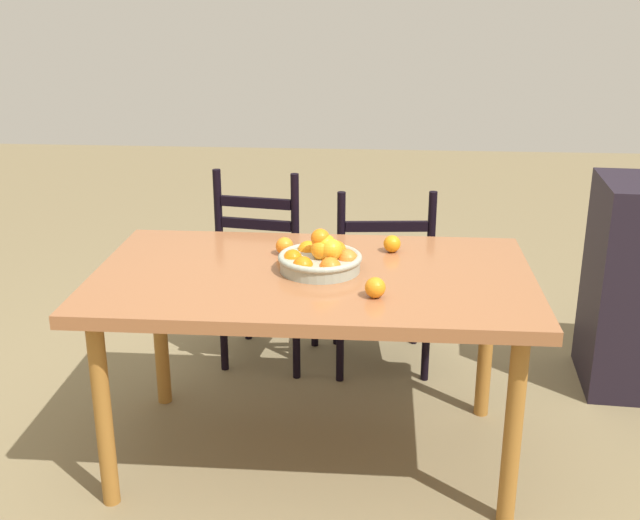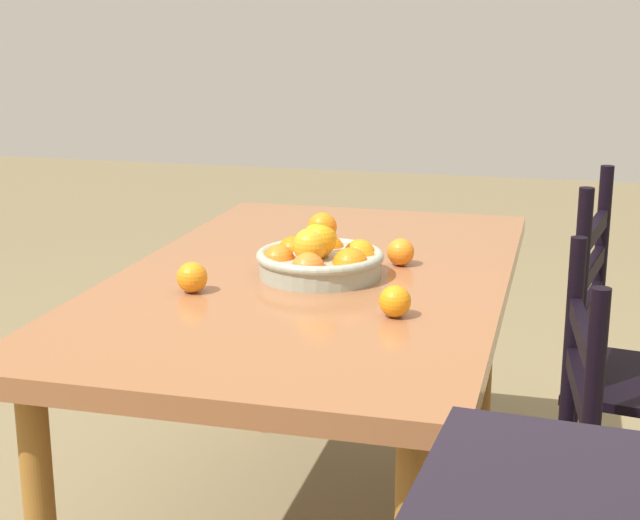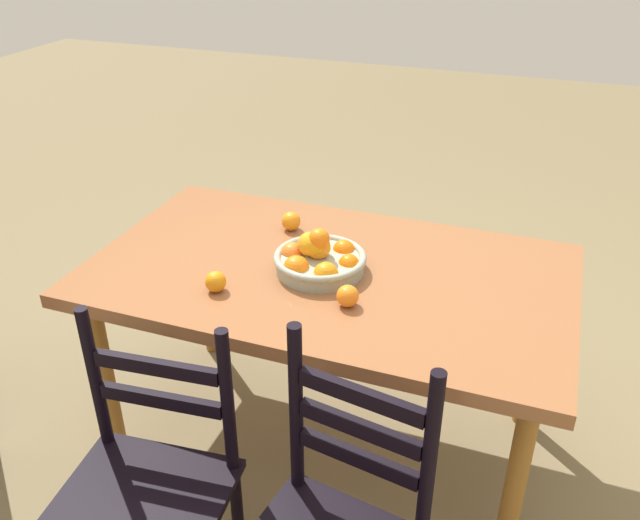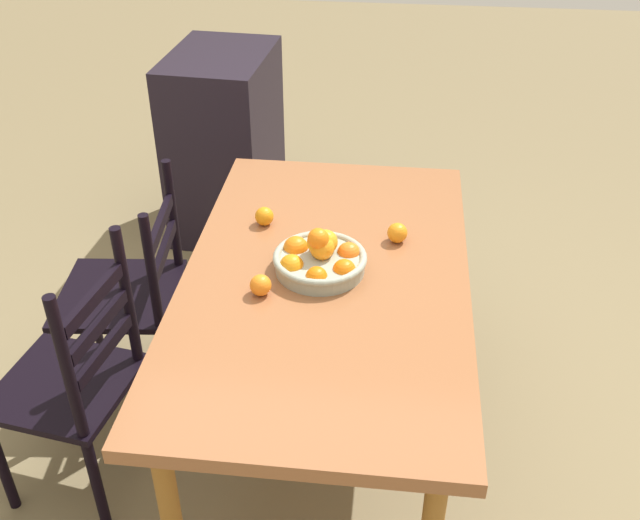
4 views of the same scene
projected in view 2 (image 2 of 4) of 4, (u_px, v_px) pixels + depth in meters
dining_table at (314, 302)px, 2.31m from camera, size 1.58×0.92×0.76m
chair_near_window at (635, 376)px, 2.45m from camera, size 0.47×0.47×0.97m
fruit_bowl at (320, 258)px, 2.25m from camera, size 0.30×0.30×0.16m
orange_loose_0 at (192, 277)px, 2.13m from camera, size 0.07×0.07×0.07m
orange_loose_1 at (395, 301)px, 1.96m from camera, size 0.07×0.07×0.07m
orange_loose_2 at (401, 252)px, 2.36m from camera, size 0.07×0.07×0.07m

